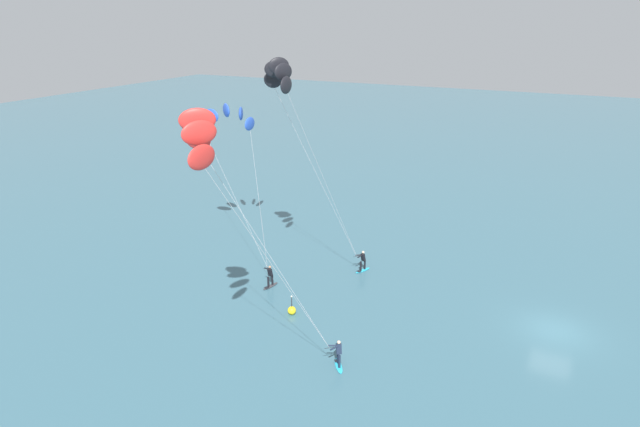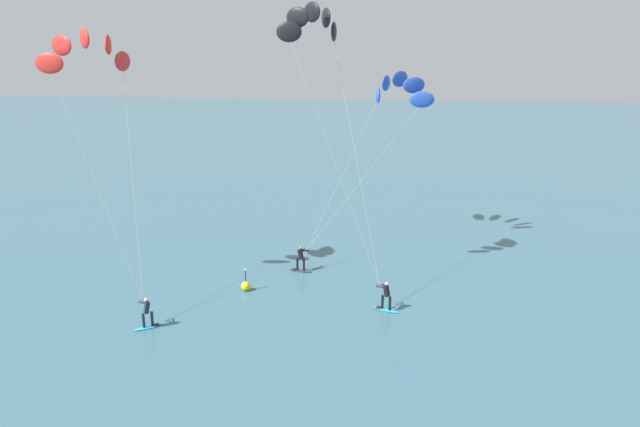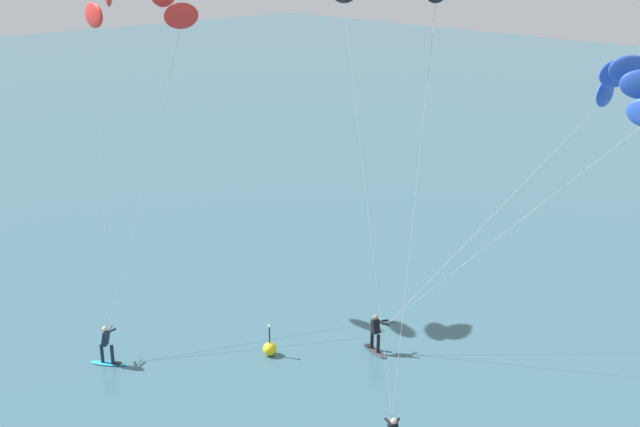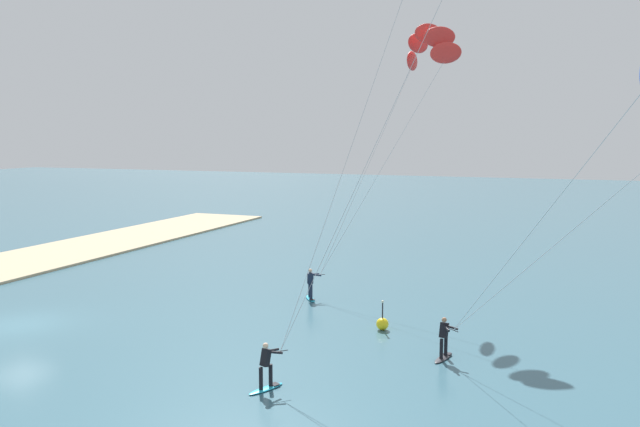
% 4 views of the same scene
% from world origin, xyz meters
% --- Properties ---
extents(kitesurfer_nearshore, '(9.08, 9.69, 12.06)m').
position_xyz_m(kitesurfer_nearshore, '(3.09, 26.25, 10.43)').
color(kitesurfer_nearshore, '#333338').
rests_on(kitesurfer_nearshore, ground).
extents(kitesurfer_mid_water, '(7.13, 6.75, 16.22)m').
position_xyz_m(kitesurfer_mid_water, '(-1.53, 18.39, 14.39)').
color(kitesurfer_mid_water, '#23ADD1').
rests_on(kitesurfer_mid_water, ground).
extents(kitesurfer_far_out, '(7.43, 7.86, 14.86)m').
position_xyz_m(kitesurfer_far_out, '(-13.58, 15.77, 13.10)').
color(kitesurfer_far_out, '#23ADD1').
rests_on(kitesurfer_far_out, ground).
extents(marker_buoy, '(0.56, 0.56, 1.38)m').
position_xyz_m(marker_buoy, '(-5.43, 15.96, 0.30)').
color(marker_buoy, yellow).
rests_on(marker_buoy, ground).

